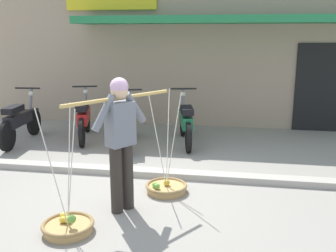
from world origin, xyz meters
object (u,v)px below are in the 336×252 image
motorcycle_nearest_shop (20,121)px  fruit_vendor (121,136)px  fruit_basket_right_side (68,225)px  motorcycle_third_in_row (129,124)px  fruit_basket_left_side (166,187)px  motorcycle_second_in_row (84,118)px  motorcycle_end_of_row (186,122)px

motorcycle_nearest_shop → fruit_vendor: bearing=-42.1°
fruit_basket_right_side → motorcycle_third_in_row: size_ratio=0.81×
fruit_basket_left_side → motorcycle_second_in_row: 3.36m
fruit_basket_right_side → motorcycle_end_of_row: bearing=77.1°
motorcycle_second_in_row → motorcycle_third_in_row: same height
motorcycle_end_of_row → fruit_vendor: bearing=-97.5°
fruit_basket_left_side → motorcycle_third_in_row: size_ratio=0.81×
fruit_vendor → fruit_basket_right_side: size_ratio=1.17×
fruit_basket_left_side → fruit_basket_right_side: (-0.91, -1.30, 0.00)m
motorcycle_nearest_shop → fruit_basket_left_side: bearing=-30.7°
motorcycle_nearest_shop → motorcycle_end_of_row: 3.39m
fruit_vendor → motorcycle_end_of_row: 3.22m
fruit_vendor → motorcycle_third_in_row: (-0.68, 2.81, -0.52)m
motorcycle_third_in_row → fruit_basket_left_side: bearing=-62.5°
motorcycle_second_in_row → motorcycle_end_of_row: (2.17, -0.00, 0.00)m
motorcycle_third_in_row → fruit_basket_right_side: bearing=-86.3°
motorcycle_second_in_row → motorcycle_end_of_row: bearing=-0.1°
fruit_vendor → motorcycle_end_of_row: bearing=82.5°
fruit_vendor → fruit_basket_right_side: (-0.46, -0.65, -0.90)m
fruit_vendor → fruit_basket_left_side: fruit_vendor is taller
fruit_basket_left_side → fruit_basket_right_side: same height
fruit_vendor → fruit_basket_right_side: bearing=-125.0°
fruit_vendor → fruit_basket_left_side: bearing=55.2°
motorcycle_nearest_shop → motorcycle_third_in_row: bearing=3.8°
fruit_vendor → motorcycle_nearest_shop: size_ratio=0.93×
fruit_vendor → motorcycle_nearest_shop: bearing=137.9°
fruit_vendor → motorcycle_nearest_shop: fruit_vendor is taller
fruit_basket_left_side → motorcycle_third_in_row: (-1.13, 2.16, 0.38)m
fruit_basket_left_side → motorcycle_nearest_shop: fruit_basket_left_side is taller
motorcycle_second_in_row → fruit_basket_right_side: bearing=-71.2°
fruit_vendor → motorcycle_second_in_row: 3.65m
motorcycle_nearest_shop → motorcycle_end_of_row: bearing=8.3°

